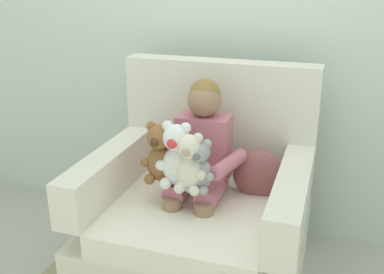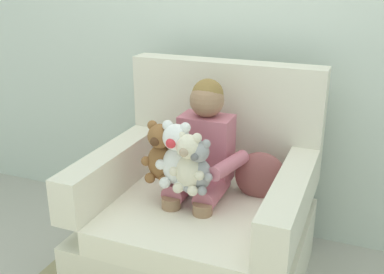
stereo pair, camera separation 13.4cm
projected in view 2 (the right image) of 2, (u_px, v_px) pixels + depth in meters
back_wall at (243, 14)px, 2.53m from camera, size 6.00×0.10×2.60m
armchair at (202, 217)px, 2.32m from camera, size 1.05×0.94×1.09m
seated_child at (202, 155)px, 2.23m from camera, size 0.45×0.39×0.82m
plush_cream at (189, 164)px, 2.05m from camera, size 0.17×0.14×0.29m
plush_white at (176, 156)px, 2.09m from camera, size 0.19×0.15×0.32m
plush_brown at (161, 154)px, 2.15m from camera, size 0.18×0.15×0.30m
plush_grey at (199, 167)px, 2.05m from camera, size 0.15×0.12×0.26m
throw_pillow at (261, 177)px, 2.26m from camera, size 0.27×0.14×0.26m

